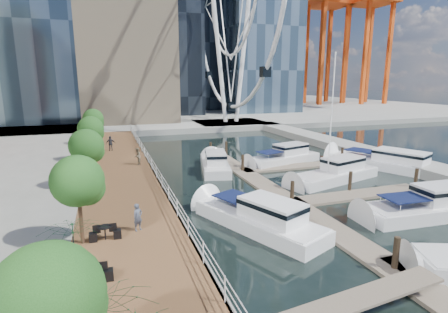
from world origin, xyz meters
TOP-DOWN VIEW (x-y plane):
  - ground at (0.00, 0.00)m, footprint 520.00×520.00m
  - boardwalk at (-9.00, 15.00)m, footprint 6.00×60.00m
  - seawall at (-6.00, 15.00)m, footprint 0.25×60.00m
  - land_far at (0.00, 102.00)m, footprint 200.00×114.00m
  - breakwater at (20.00, 20.00)m, footprint 4.00×60.00m
  - pier at (14.00, 52.00)m, footprint 14.00×12.00m
  - railing at (-6.10, 15.00)m, footprint 0.10×60.00m
  - floating_docks at (7.97, 9.98)m, footprint 16.00×34.00m
  - port_cranes at (67.67, 95.67)m, footprint 40.00×52.00m
  - street_trees at (-11.40, 14.00)m, footprint 2.60×42.60m
  - cafe_tables at (-10.40, -2.00)m, footprint 2.50×13.70m
  - yacht_foreground at (10.77, 2.86)m, footprint 10.86×3.52m
  - pedestrian_near at (-8.56, 4.65)m, footprint 0.68×0.61m
  - pedestrian_mid at (-7.18, 20.50)m, footprint 0.88×0.99m
  - pedestrian_far at (-9.51, 28.57)m, footprint 1.08×0.52m
  - moored_yachts at (9.00, 11.94)m, footprint 26.65×31.42m
  - cafe_seating at (-10.34, -4.04)m, footprint 5.10×10.79m

SIDE VIEW (x-z plane):
  - ground at x=0.00m, z-range 0.00..0.00m
  - yacht_foreground at x=10.77m, z-range -1.07..1.07m
  - moored_yachts at x=9.00m, z-range -5.75..5.75m
  - floating_docks at x=7.97m, z-range -0.81..1.79m
  - boardwalk at x=-9.00m, z-range 0.00..1.00m
  - seawall at x=-6.00m, z-range 0.00..1.00m
  - land_far at x=0.00m, z-range 0.00..1.00m
  - breakwater at x=20.00m, z-range 0.00..1.00m
  - pier at x=14.00m, z-range 0.00..1.00m
  - cafe_tables at x=-10.40m, z-range 1.00..1.74m
  - railing at x=-6.10m, z-range 1.00..2.05m
  - pedestrian_near at x=-8.56m, z-range 1.00..2.55m
  - pedestrian_mid at x=-7.18m, z-range 1.00..2.69m
  - pedestrian_far at x=-9.51m, z-range 1.00..2.78m
  - cafe_seating at x=-10.34m, z-range 0.96..3.64m
  - street_trees at x=-11.40m, z-range 1.99..6.59m
  - port_cranes at x=67.67m, z-range 1.00..39.00m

